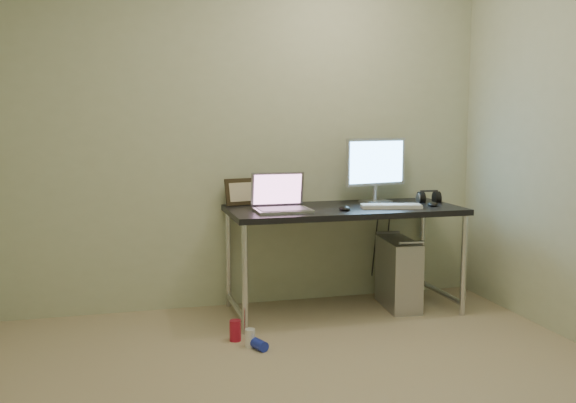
{
  "coord_description": "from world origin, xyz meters",
  "views": [
    {
      "loc": [
        -0.94,
        -2.82,
        1.37
      ],
      "look_at": [
        0.09,
        1.04,
        0.85
      ],
      "focal_mm": 40.0,
      "sensor_mm": 36.0,
      "label": 1
    }
  ],
  "objects": [
    {
      "name": "desk",
      "position": [
        0.59,
        1.39,
        0.67
      ],
      "size": [
        1.63,
        0.71,
        0.75
      ],
      "color": "black",
      "rests_on": "ground"
    },
    {
      "name": "wall_back",
      "position": [
        0.0,
        1.75,
        1.25
      ],
      "size": [
        3.5,
        0.02,
        2.5
      ],
      "primitive_type": "cube",
      "color": "beige",
      "rests_on": "ground"
    },
    {
      "name": "can_white",
      "position": [
        -0.2,
        0.84,
        0.06
      ],
      "size": [
        0.06,
        0.06,
        0.11
      ],
      "primitive_type": "cylinder",
      "rotation": [
        0.0,
        0.0,
        -0.05
      ],
      "color": "white",
      "rests_on": "ground"
    },
    {
      "name": "can_red",
      "position": [
        -0.27,
        0.97,
        0.07
      ],
      "size": [
        0.09,
        0.09,
        0.13
      ],
      "primitive_type": "cylinder",
      "rotation": [
        0.0,
        0.0,
        -0.25
      ],
      "color": "#B21731",
      "rests_on": "ground"
    },
    {
      "name": "mouse_left",
      "position": [
        0.54,
        1.24,
        0.77
      ],
      "size": [
        0.08,
        0.12,
        0.04
      ],
      "primitive_type": "ellipsoid",
      "rotation": [
        0.0,
        0.0,
        -0.1
      ],
      "color": "black",
      "rests_on": "desk"
    },
    {
      "name": "cable_a",
      "position": [
        0.96,
        1.7,
        0.4
      ],
      "size": [
        0.01,
        0.16,
        0.69
      ],
      "primitive_type": "cylinder",
      "rotation": [
        0.21,
        0.0,
        0.0
      ],
      "color": "black",
      "rests_on": "ground"
    },
    {
      "name": "webcam",
      "position": [
        0.18,
        1.68,
        0.83
      ],
      "size": [
        0.04,
        0.03,
        0.11
      ],
      "rotation": [
        0.0,
        0.0,
        0.04
      ],
      "color": "silver",
      "rests_on": "desk"
    },
    {
      "name": "monitor",
      "position": [
        0.9,
        1.58,
        1.03
      ],
      "size": [
        0.5,
        0.19,
        0.48
      ],
      "rotation": [
        0.0,
        0.0,
        0.22
      ],
      "color": "#B6B7BE",
      "rests_on": "desk"
    },
    {
      "name": "picture_frame",
      "position": [
        -0.09,
        1.68,
        0.85
      ],
      "size": [
        0.25,
        0.12,
        0.19
      ],
      "primitive_type": "cube",
      "rotation": [
        -0.21,
        0.0,
        0.22
      ],
      "color": "black",
      "rests_on": "desk"
    },
    {
      "name": "mouse_right",
      "position": [
        1.22,
        1.28,
        0.77
      ],
      "size": [
        0.11,
        0.13,
        0.04
      ],
      "primitive_type": "ellipsoid",
      "rotation": [
        0.0,
        0.0,
        -0.34
      ],
      "color": "black",
      "rests_on": "desk"
    },
    {
      "name": "headphones",
      "position": [
        1.29,
        1.49,
        0.78
      ],
      "size": [
        0.17,
        0.11,
        0.11
      ],
      "rotation": [
        0.0,
        0.0,
        -0.11
      ],
      "color": "black",
      "rests_on": "desk"
    },
    {
      "name": "floor",
      "position": [
        0.0,
        0.0,
        0.0
      ],
      "size": [
        3.5,
        3.5,
        0.0
      ],
      "primitive_type": "plane",
      "color": "tan",
      "rests_on": "ground"
    },
    {
      "name": "can_blue",
      "position": [
        -0.16,
        0.78,
        0.03
      ],
      "size": [
        0.1,
        0.13,
        0.06
      ],
      "primitive_type": "cylinder",
      "rotation": [
        1.57,
        0.0,
        0.38
      ],
      "color": "#1D2EBD",
      "rests_on": "ground"
    },
    {
      "name": "laptop",
      "position": [
        0.12,
        1.33,
        0.81
      ],
      "size": [
        0.37,
        0.3,
        0.25
      ],
      "rotation": [
        0.0,
        0.0,
        0.0
      ],
      "color": "#B6B7BE",
      "rests_on": "desk"
    },
    {
      "name": "keyboard",
      "position": [
        0.89,
        1.27,
        0.76
      ],
      "size": [
        0.43,
        0.23,
        0.03
      ],
      "primitive_type": "cube",
      "rotation": [
        0.0,
        0.0,
        -0.23
      ],
      "color": "silver",
      "rests_on": "desk"
    },
    {
      "name": "cable_b",
      "position": [
        1.05,
        1.68,
        0.38
      ],
      "size": [
        0.02,
        0.11,
        0.71
      ],
      "primitive_type": "cylinder",
      "rotation": [
        0.14,
        0.0,
        0.09
      ],
      "color": "black",
      "rests_on": "ground"
    },
    {
      "name": "tower_computer",
      "position": [
        1.01,
        1.37,
        0.25
      ],
      "size": [
        0.25,
        0.49,
        0.53
      ],
      "rotation": [
        0.0,
        0.0,
        -0.1
      ],
      "color": "#A8A8AC",
      "rests_on": "ground"
    }
  ]
}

